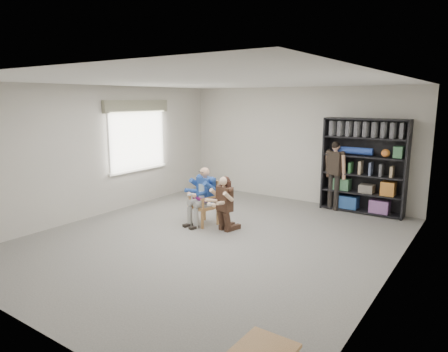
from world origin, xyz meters
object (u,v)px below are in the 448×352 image
Objects in this scene: armchair at (203,203)px; kneeling_woman at (224,204)px; seated_man at (203,196)px; standing_man at (334,176)px; bookshelf at (364,166)px.

kneeling_woman reaches higher than armchair.
seated_man is 3.14m from standing_man.
kneeling_woman is 2.97m from standing_man.
kneeling_woman is (0.58, -0.12, 0.09)m from armchair.
armchair is at bearing -131.33° from bookshelf.
armchair is 0.43× the size of bookshelf.
standing_man reaches higher than kneeling_woman.
bookshelf is 0.67m from standing_man.
kneeling_woman is at bearing 1.56° from armchair.
armchair is 0.77× the size of seated_man.
bookshelf is at bearing 70.74° from kneeling_woman.
bookshelf is at bearing 61.92° from seated_man.
seated_man is at bearing 0.00° from armchair.
seated_man is 0.59m from kneeling_woman.
standing_man reaches higher than seated_man.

